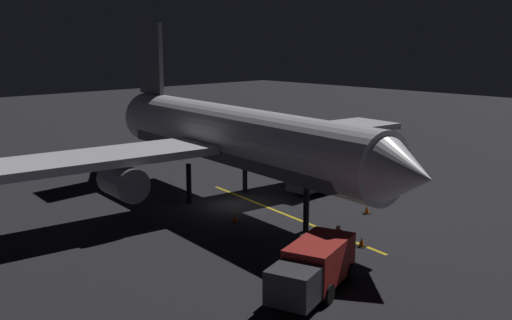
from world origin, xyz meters
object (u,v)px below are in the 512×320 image
at_px(airliner, 231,138).
at_px(traffic_cone_far, 281,260).
at_px(traffic_cone_under_wing, 235,218).
at_px(catering_truck, 324,175).
at_px(ground_crew_worker, 338,241).
at_px(traffic_cone_near_right, 362,242).
at_px(traffic_cone_near_left, 367,210).
at_px(baggage_truck, 314,268).

relative_size(airliner, traffic_cone_far, 61.41).
xyz_separation_m(traffic_cone_under_wing, traffic_cone_far, (3.08, 7.08, 0.00)).
bearing_deg(traffic_cone_far, traffic_cone_under_wing, -113.49).
height_order(airliner, catering_truck, airliner).
xyz_separation_m(ground_crew_worker, traffic_cone_near_right, (-2.22, -0.07, -0.64)).
relative_size(ground_crew_worker, traffic_cone_under_wing, 3.16).
xyz_separation_m(catering_truck, ground_crew_worker, (10.27, 9.59, -0.32)).
xyz_separation_m(ground_crew_worker, traffic_cone_near_left, (-7.62, -3.67, -0.64)).
height_order(ground_crew_worker, traffic_cone_near_right, ground_crew_worker).
bearing_deg(baggage_truck, traffic_cone_near_right, -161.59).
distance_m(traffic_cone_near_right, traffic_cone_far, 5.34).
xyz_separation_m(baggage_truck, traffic_cone_far, (-1.38, -3.39, -0.94)).
height_order(traffic_cone_near_right, traffic_cone_under_wing, same).
relative_size(airliner, catering_truck, 5.34).
relative_size(baggage_truck, catering_truck, 0.96).
distance_m(baggage_truck, ground_crew_worker, 4.86).
xyz_separation_m(traffic_cone_near_left, traffic_cone_far, (10.61, 2.40, 0.00)).
distance_m(ground_crew_worker, traffic_cone_near_left, 8.48).
distance_m(catering_truck, traffic_cone_near_right, 12.51).
relative_size(ground_crew_worker, traffic_cone_far, 3.16).
bearing_deg(traffic_cone_under_wing, ground_crew_worker, 89.36).
distance_m(traffic_cone_near_right, traffic_cone_under_wing, 8.55).
height_order(airliner, traffic_cone_near_left, airliner).
bearing_deg(traffic_cone_near_left, traffic_cone_under_wing, -31.86).
xyz_separation_m(airliner, catering_truck, (-7.44, 2.23, -3.47)).
bearing_deg(airliner, traffic_cone_near_right, 87.01).
bearing_deg(traffic_cone_near_right, ground_crew_worker, 1.78).
height_order(catering_truck, traffic_cone_far, catering_truck).
height_order(baggage_truck, ground_crew_worker, baggage_truck).
height_order(airliner, traffic_cone_far, airliner).
relative_size(traffic_cone_near_right, traffic_cone_under_wing, 1.00).
bearing_deg(traffic_cone_far, catering_truck, -147.85).
xyz_separation_m(airliner, traffic_cone_near_right, (0.61, 11.76, -4.43)).
height_order(baggage_truck, traffic_cone_under_wing, baggage_truck).
xyz_separation_m(traffic_cone_near_left, traffic_cone_under_wing, (7.53, -4.68, 0.00)).
relative_size(traffic_cone_under_wing, traffic_cone_far, 1.00).
xyz_separation_m(traffic_cone_near_right, traffic_cone_under_wing, (2.13, -8.28, 0.00)).
height_order(ground_crew_worker, traffic_cone_near_left, ground_crew_worker).
height_order(traffic_cone_under_wing, traffic_cone_far, same).
relative_size(baggage_truck, traffic_cone_near_right, 11.05).
xyz_separation_m(baggage_truck, catering_truck, (-14.63, -11.71, 0.02)).
bearing_deg(traffic_cone_near_right, traffic_cone_far, -12.94).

